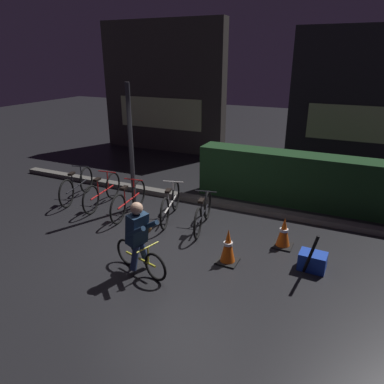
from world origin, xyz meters
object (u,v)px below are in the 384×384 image
(parked_bike_leftmost, at_px, (77,186))
(traffic_cone_far, at_px, (284,233))
(parked_bike_center_right, at_px, (170,203))
(closed_umbrella, at_px, (311,254))
(parked_bike_left_mid, at_px, (102,192))
(parked_bike_center_left, at_px, (129,200))
(street_post, at_px, (131,149))
(traffic_cone_near, at_px, (228,246))
(parked_bike_right_mid, at_px, (203,213))
(cyclist, at_px, (139,237))
(blue_crate, at_px, (312,261))

(parked_bike_leftmost, xyz_separation_m, traffic_cone_far, (5.14, -0.21, -0.07))
(parked_bike_center_right, height_order, closed_umbrella, closed_umbrella)
(parked_bike_left_mid, height_order, parked_bike_center_left, parked_bike_left_mid)
(street_post, xyz_separation_m, traffic_cone_near, (2.79, -1.30, -1.12))
(parked_bike_leftmost, bearing_deg, parked_bike_center_right, -104.72)
(parked_bike_right_mid, xyz_separation_m, traffic_cone_near, (0.93, -1.05, -0.02))
(street_post, relative_size, parked_bike_center_left, 1.75)
(parked_bike_leftmost, distance_m, traffic_cone_far, 5.15)
(parked_bike_leftmost, xyz_separation_m, parked_bike_right_mid, (3.46, -0.12, -0.02))
(parked_bike_left_mid, bearing_deg, traffic_cone_near, -115.30)
(parked_bike_leftmost, distance_m, parked_bike_left_mid, 0.83)
(traffic_cone_near, height_order, cyclist, cyclist)
(traffic_cone_far, bearing_deg, street_post, 174.57)
(parked_bike_center_left, xyz_separation_m, parked_bike_right_mid, (1.77, 0.10, -0.01))
(parked_bike_leftmost, relative_size, traffic_cone_far, 2.78)
(traffic_cone_near, xyz_separation_m, cyclist, (-1.21, -0.87, 0.32))
(parked_bike_center_left, relative_size, blue_crate, 3.70)
(parked_bike_center_left, bearing_deg, parked_bike_center_right, -84.31)
(street_post, height_order, blue_crate, street_post)
(traffic_cone_far, bearing_deg, parked_bike_center_left, -179.86)
(parked_bike_left_mid, relative_size, traffic_cone_far, 2.80)
(parked_bike_center_right, height_order, cyclist, cyclist)
(traffic_cone_far, bearing_deg, cyclist, -136.97)
(parked_bike_left_mid, height_order, parked_bike_center_right, same)
(parked_bike_right_mid, bearing_deg, parked_bike_center_right, 70.98)
(parked_bike_right_mid, relative_size, traffic_cone_near, 2.44)
(parked_bike_center_right, height_order, traffic_cone_far, parked_bike_center_right)
(parked_bike_left_mid, relative_size, closed_umbrella, 1.96)
(blue_crate, bearing_deg, street_post, 167.76)
(traffic_cone_near, bearing_deg, cyclist, -144.36)
(parked_bike_center_right, xyz_separation_m, parked_bike_right_mid, (0.82, -0.11, -0.02))
(blue_crate, relative_size, cyclist, 0.35)
(parked_bike_center_right, xyz_separation_m, traffic_cone_far, (2.50, -0.20, -0.06))
(parked_bike_center_left, height_order, blue_crate, parked_bike_center_left)
(street_post, distance_m, blue_crate, 4.43)
(parked_bike_center_left, height_order, parked_bike_right_mid, parked_bike_center_left)
(street_post, bearing_deg, closed_umbrella, -15.56)
(street_post, bearing_deg, parked_bike_right_mid, -7.56)
(parked_bike_center_left, distance_m, traffic_cone_far, 3.45)
(parked_bike_left_mid, bearing_deg, parked_bike_leftmost, 78.33)
(parked_bike_leftmost, bearing_deg, traffic_cone_far, -106.92)
(parked_bike_left_mid, bearing_deg, closed_umbrella, -109.05)
(parked_bike_left_mid, xyz_separation_m, parked_bike_center_left, (0.86, -0.16, -0.01))
(street_post, height_order, parked_bike_center_right, street_post)
(parked_bike_left_mid, relative_size, parked_bike_center_left, 1.02)
(street_post, xyz_separation_m, parked_bike_right_mid, (1.86, -0.25, -1.10))
(parked_bike_right_mid, distance_m, traffic_cone_near, 1.41)
(parked_bike_center_left, distance_m, cyclist, 2.37)
(parked_bike_leftmost, relative_size, parked_bike_center_right, 1.01)
(cyclist, distance_m, closed_umbrella, 2.75)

